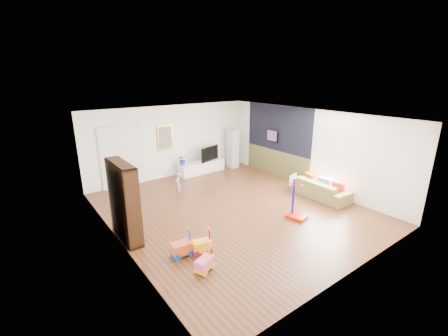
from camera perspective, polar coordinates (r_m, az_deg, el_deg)
floor at (r=8.87m, az=1.55°, el=-7.73°), size 6.50×7.50×0.00m
ceiling at (r=8.11m, az=1.71°, el=9.83°), size 6.50×7.50×0.00m
wall_back at (r=11.48m, az=-10.03°, el=4.96°), size 6.50×0.00×2.70m
wall_front at (r=6.09m, az=24.13°, el=-7.58°), size 6.50×0.00×2.70m
wall_left at (r=6.98m, az=-19.95°, el=-3.95°), size 0.00×7.50×2.70m
wall_right at (r=10.64m, az=15.57°, el=3.61°), size 0.00×7.50×2.70m
navy_accent at (r=11.43m, az=10.20°, el=7.45°), size 0.01×3.20×1.70m
olive_wainscot at (r=11.73m, az=9.85°, el=0.94°), size 0.01×3.20×1.00m
doorway at (r=10.83m, az=-18.84°, el=1.91°), size 1.45×0.06×2.10m
painting_back at (r=11.30m, az=-11.12°, el=5.74°), size 0.62×0.06×0.92m
artwork_right at (r=11.57m, az=9.18°, el=6.11°), size 0.04×0.56×0.46m
media_console at (r=12.00m, az=-4.28°, el=0.18°), size 1.98×0.58×0.46m
tall_cabinet at (r=12.54m, az=1.72°, el=3.74°), size 0.39×0.39×1.63m
bookshelf at (r=7.37m, az=-18.50°, el=-6.08°), size 0.34×1.29×1.88m
sofa at (r=10.04m, az=17.79°, el=-3.79°), size 0.82×1.96×0.57m
basketball_hoop at (r=8.31m, az=13.94°, el=-5.44°), size 0.54×0.60×1.23m
ride_on_yellow at (r=6.74m, az=-4.28°, el=-13.79°), size 0.48×0.37×0.56m
ride_on_orange at (r=6.67m, az=-8.06°, el=-14.08°), size 0.47×0.31×0.60m
ride_on_pink at (r=6.21m, az=-3.73°, el=-16.96°), size 0.46×0.38×0.53m
child at (r=9.69m, az=-8.81°, el=-3.15°), size 0.34×0.34×0.80m
tv at (r=12.02m, az=-3.08°, el=2.81°), size 1.01×0.44×0.58m
vase_plant at (r=11.51m, az=-7.89°, el=1.59°), size 0.39×0.34×0.42m
pillow_left at (r=9.85m, az=20.93°, el=-3.51°), size 0.14×0.40×0.39m
pillow_center at (r=10.09m, az=18.60°, el=-2.77°), size 0.17×0.42×0.41m
pillow_right at (r=10.39m, az=16.05°, el=-1.96°), size 0.20×0.39×0.38m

